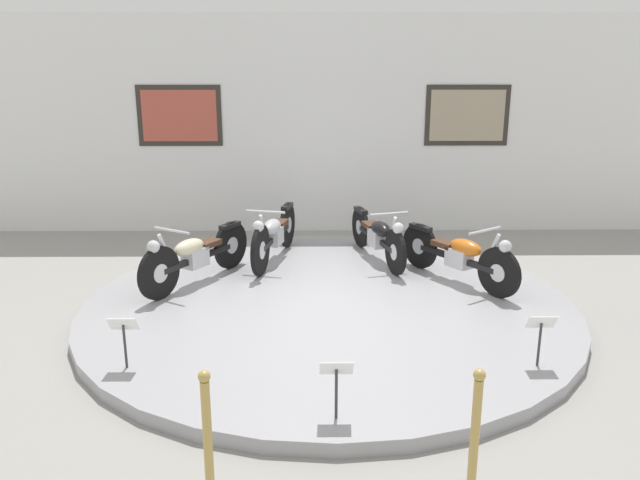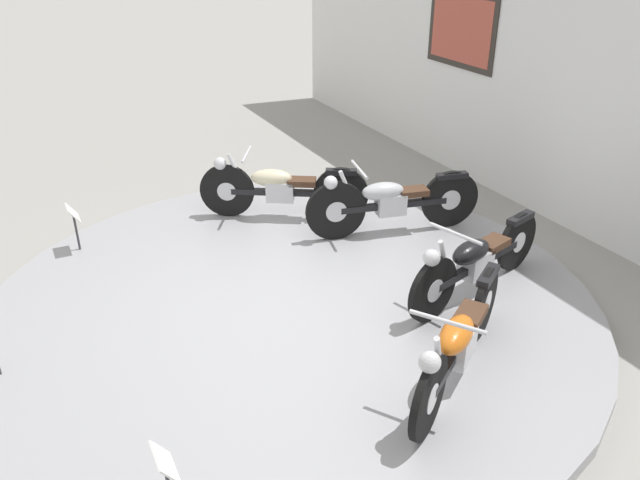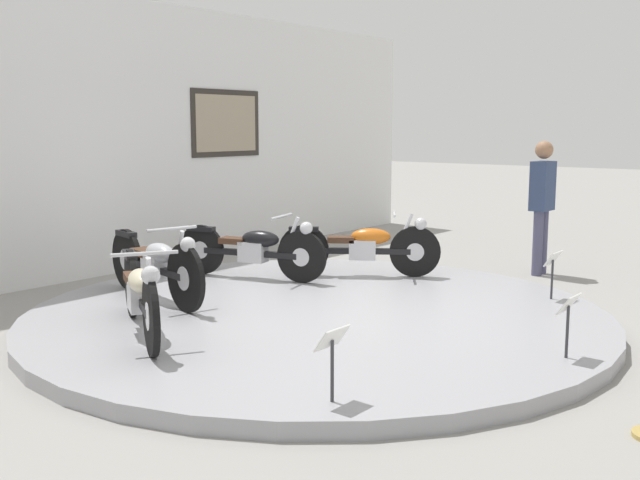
{
  "view_description": "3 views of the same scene",
  "coord_description": "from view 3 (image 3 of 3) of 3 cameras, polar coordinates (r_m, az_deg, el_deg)",
  "views": [
    {
      "loc": [
        -0.17,
        -6.87,
        2.85
      ],
      "look_at": [
        -0.1,
        -0.05,
        0.9
      ],
      "focal_mm": 35.0,
      "sensor_mm": 36.0,
      "label": 1
    },
    {
      "loc": [
        4.59,
        -2.03,
        3.31
      ],
      "look_at": [
        -0.13,
        0.37,
        0.59
      ],
      "focal_mm": 35.0,
      "sensor_mm": 36.0,
      "label": 2
    },
    {
      "loc": [
        -5.66,
        -4.53,
        1.94
      ],
      "look_at": [
        -0.0,
        -0.04,
        0.84
      ],
      "focal_mm": 42.0,
      "sensor_mm": 36.0,
      "label": 3
    }
  ],
  "objects": [
    {
      "name": "motorcycle_orange",
      "position": [
        9.08,
        3.27,
        -0.42
      ],
      "size": [
        1.15,
        1.66,
        0.78
      ],
      "color": "black",
      "rests_on": "display_platform"
    },
    {
      "name": "ground_plane",
      "position": [
        7.51,
        -0.25,
        -6.32
      ],
      "size": [
        60.0,
        60.0,
        0.0
      ],
      "primitive_type": "plane",
      "color": "gray"
    },
    {
      "name": "display_platform",
      "position": [
        7.49,
        -0.25,
        -5.82
      ],
      "size": [
        5.74,
        5.74,
        0.13
      ],
      "primitive_type": "cylinder",
      "color": "#99999E",
      "rests_on": "ground_plane"
    },
    {
      "name": "motorcycle_black",
      "position": [
        8.94,
        -5.11,
        -0.59
      ],
      "size": [
        0.67,
        1.9,
        0.78
      ],
      "color": "black",
      "rests_on": "display_platform"
    },
    {
      "name": "visitor_standing",
      "position": [
        10.18,
        16.56,
        3.01
      ],
      "size": [
        0.36,
        0.23,
        1.75
      ],
      "color": "#4C4C6B",
      "rests_on": "ground_plane"
    },
    {
      "name": "info_placard_front_right",
      "position": [
        8.22,
        17.31,
        -1.82
      ],
      "size": [
        0.26,
        0.11,
        0.51
      ],
      "color": "#333338",
      "rests_on": "display_platform"
    },
    {
      "name": "back_wall",
      "position": [
        10.06,
        -17.47,
        7.51
      ],
      "size": [
        14.0,
        0.22,
        3.61
      ],
      "color": "white",
      "rests_on": "ground_plane"
    },
    {
      "name": "info_placard_front_centre",
      "position": [
        6.18,
        18.39,
        -5.25
      ],
      "size": [
        0.26,
        0.11,
        0.51
      ],
      "color": "#333338",
      "rests_on": "display_platform"
    },
    {
      "name": "motorcycle_silver",
      "position": [
        7.96,
        -12.39,
        -1.71
      ],
      "size": [
        0.61,
        1.99,
        0.81
      ],
      "color": "black",
      "rests_on": "display_platform"
    },
    {
      "name": "motorcycle_cream",
      "position": [
        6.67,
        -13.53,
        -3.85
      ],
      "size": [
        1.08,
        1.74,
        0.8
      ],
      "color": "black",
      "rests_on": "display_platform"
    },
    {
      "name": "info_placard_front_left",
      "position": [
        4.95,
        0.94,
        -8.23
      ],
      "size": [
        0.26,
        0.11,
        0.51
      ],
      "color": "#333338",
      "rests_on": "display_platform"
    }
  ]
}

